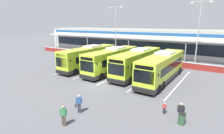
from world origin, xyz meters
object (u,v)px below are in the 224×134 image
coach_bus_left_centre (112,61)px  pedestrian_with_handbag (79,103)px  pedestrian_in_dark_coat (64,115)px  lamp_post_centre (198,31)px  coach_bus_right_centre (162,68)px  pedestrian_child (164,108)px  coach_bus_leftmost (89,58)px  pedestrian_near_bin (181,112)px  lamp_post_west (116,29)px  litter_bin (182,119)px  coach_bus_centre (138,63)px

coach_bus_left_centre → pedestrian_with_handbag: coach_bus_left_centre is taller
pedestrian_in_dark_coat → coach_bus_left_centre: bearing=109.9°
coach_bus_left_centre → lamp_post_centre: (10.39, 10.25, 4.50)m
coach_bus_right_centre → lamp_post_centre: 11.72m
pedestrian_child → coach_bus_leftmost: bearing=150.6°
pedestrian_near_bin → lamp_post_centre: lamp_post_centre is taller
pedestrian_near_bin → lamp_post_centre: 20.70m
coach_bus_left_centre → lamp_post_centre: size_ratio=1.11×
coach_bus_leftmost → lamp_post_centre: 18.79m
lamp_post_west → litter_bin: bearing=-47.5°
pedestrian_with_handbag → lamp_post_centre: 24.26m
pedestrian_with_handbag → pedestrian_in_dark_coat: same height
lamp_post_west → litter_bin: 28.32m
coach_bus_centre → lamp_post_centre: 12.36m
coach_bus_centre → lamp_post_centre: size_ratio=1.11×
coach_bus_right_centre → pedestrian_with_handbag: (-3.07, -12.46, -0.93)m
coach_bus_centre → pedestrian_near_bin: (8.52, -10.30, -0.91)m
lamp_post_centre → coach_bus_right_centre: bearing=-102.8°
pedestrian_with_handbag → lamp_post_centre: bearing=76.6°
coach_bus_right_centre → litter_bin: bearing=-63.9°
pedestrian_with_handbag → pedestrian_child: size_ratio=1.61×
pedestrian_child → lamp_post_west: size_ratio=0.09×
pedestrian_child → litter_bin: bearing=-28.8°
coach_bus_right_centre → lamp_post_west: size_ratio=1.11×
coach_bus_right_centre → coach_bus_leftmost: bearing=179.3°
pedestrian_with_handbag → coach_bus_right_centre: bearing=76.1°
pedestrian_child → litter_bin: size_ratio=1.08×
lamp_post_centre → pedestrian_in_dark_coat: bearing=-101.3°
coach_bus_leftmost → coach_bus_right_centre: 12.60m
coach_bus_left_centre → coach_bus_right_centre: same height
coach_bus_centre → coach_bus_right_centre: bearing=-13.7°
pedestrian_child → lamp_post_centre: bearing=92.0°
pedestrian_with_handbag → pedestrian_in_dark_coat: (0.46, -2.10, 0.02)m
pedestrian_in_dark_coat → pedestrian_child: 8.19m
litter_bin → coach_bus_right_centre: bearing=116.1°
pedestrian_with_handbag → pedestrian_near_bin: size_ratio=1.00×
pedestrian_with_handbag → pedestrian_child: bearing=31.6°
coach_bus_leftmost → pedestrian_near_bin: coach_bus_leftmost is taller
coach_bus_left_centre → pedestrian_in_dark_coat: 15.82m
coach_bus_centre → litter_bin: (8.67, -10.53, -1.32)m
coach_bus_right_centre → pedestrian_with_handbag: size_ratio=7.51×
litter_bin → pedestrian_with_handbag: bearing=-159.5°
lamp_post_west → lamp_post_centre: (16.45, -0.34, 0.00)m
pedestrian_near_bin → coach_bus_centre: bearing=129.6°
coach_bus_centre → lamp_post_centre: lamp_post_centre is taller
pedestrian_near_bin → litter_bin: 0.49m
pedestrian_in_dark_coat → pedestrian_near_bin: 8.85m
coach_bus_right_centre → pedestrian_near_bin: bearing=-64.1°
pedestrian_in_dark_coat → pedestrian_near_bin: (7.14, 5.23, 0.00)m
coach_bus_right_centre → pedestrian_near_bin: (4.53, -9.32, -0.91)m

